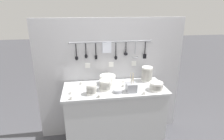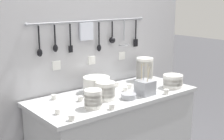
# 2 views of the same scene
# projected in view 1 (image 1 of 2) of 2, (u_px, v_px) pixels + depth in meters

# --- Properties ---
(counter) EXTENTS (1.37, 0.60, 0.91)m
(counter) POSITION_uv_depth(u_px,v_px,m) (114.00, 117.00, 2.67)
(counter) COLOR #B7BABC
(counter) RESTS_ON ground
(back_wall) EXTENTS (2.17, 0.11, 1.81)m
(back_wall) POSITION_uv_depth(u_px,v_px,m) (111.00, 79.00, 2.83)
(back_wall) COLOR #B2B2B7
(back_wall) RESTS_ON ground
(bowl_stack_back_corner) EXTENTS (0.17, 0.17, 0.11)m
(bowl_stack_back_corner) POSITION_uv_depth(u_px,v_px,m) (156.00, 86.00, 2.43)
(bowl_stack_back_corner) COLOR silver
(bowl_stack_back_corner) RESTS_ON counter
(bowl_stack_tall_left) EXTENTS (0.13, 0.13, 0.13)m
(bowl_stack_tall_left) POSITION_uv_depth(u_px,v_px,m) (92.00, 89.00, 2.31)
(bowl_stack_tall_left) COLOR silver
(bowl_stack_tall_left) RESTS_ON counter
(bowl_stack_short_front) EXTENTS (0.16, 0.16, 0.21)m
(bowl_stack_short_front) POSITION_uv_depth(u_px,v_px,m) (147.00, 74.00, 2.72)
(bowl_stack_short_front) COLOR silver
(bowl_stack_short_front) RESTS_ON counter
(bowl_stack_nested_right) EXTENTS (0.15, 0.15, 0.14)m
(bowl_stack_nested_right) POSITION_uv_depth(u_px,v_px,m) (105.00, 85.00, 2.43)
(bowl_stack_nested_right) COLOR silver
(bowl_stack_nested_right) RESTS_ON counter
(plate_stack) EXTENTS (0.22, 0.22, 0.13)m
(plate_stack) POSITION_uv_depth(u_px,v_px,m) (108.00, 80.00, 2.62)
(plate_stack) COLOR silver
(plate_stack) RESTS_ON counter
(steel_mixing_bowl) EXTENTS (0.12, 0.12, 0.04)m
(steel_mixing_bowl) POSITION_uv_depth(u_px,v_px,m) (118.00, 91.00, 2.37)
(steel_mixing_bowl) COLOR #93969E
(steel_mixing_bowl) RESTS_ON counter
(cutlery_caddy) EXTENTS (0.13, 0.13, 0.25)m
(cutlery_caddy) POSITION_uv_depth(u_px,v_px,m) (131.00, 87.00, 2.38)
(cutlery_caddy) COLOR #93969E
(cutlery_caddy) RESTS_ON counter
(cup_front_left) EXTENTS (0.04, 0.04, 0.04)m
(cup_front_left) POSITION_uv_depth(u_px,v_px,m) (71.00, 98.00, 2.19)
(cup_front_left) COLOR silver
(cup_front_left) RESTS_ON counter
(cup_by_caddy) EXTENTS (0.04, 0.04, 0.04)m
(cup_by_caddy) POSITION_uv_depth(u_px,v_px,m) (129.00, 84.00, 2.59)
(cup_by_caddy) COLOR silver
(cup_by_caddy) RESTS_ON counter
(cup_front_right) EXTENTS (0.04, 0.04, 0.04)m
(cup_front_right) POSITION_uv_depth(u_px,v_px,m) (144.00, 93.00, 2.32)
(cup_front_right) COLOR silver
(cup_front_right) RESTS_ON counter
(cup_beside_plates) EXTENTS (0.04, 0.04, 0.04)m
(cup_beside_plates) POSITION_uv_depth(u_px,v_px,m) (71.00, 92.00, 2.33)
(cup_beside_plates) COLOR silver
(cup_beside_plates) RESTS_ON counter
(cup_mid_row) EXTENTS (0.04, 0.04, 0.04)m
(cup_mid_row) POSITION_uv_depth(u_px,v_px,m) (124.00, 81.00, 2.68)
(cup_mid_row) COLOR silver
(cup_mid_row) RESTS_ON counter
(cup_centre) EXTENTS (0.04, 0.04, 0.04)m
(cup_centre) POSITION_uv_depth(u_px,v_px,m) (92.00, 87.00, 2.49)
(cup_centre) COLOR silver
(cup_centre) RESTS_ON counter
(cup_edge_far) EXTENTS (0.04, 0.04, 0.04)m
(cup_edge_far) POSITION_uv_depth(u_px,v_px,m) (99.00, 96.00, 2.24)
(cup_edge_far) COLOR silver
(cup_edge_far) RESTS_ON counter
(cup_back_right) EXTENTS (0.04, 0.04, 0.04)m
(cup_back_right) POSITION_uv_depth(u_px,v_px,m) (123.00, 85.00, 2.54)
(cup_back_right) COLOR silver
(cup_back_right) RESTS_ON counter
(cup_back_left) EXTENTS (0.04, 0.04, 0.04)m
(cup_back_left) POSITION_uv_depth(u_px,v_px,m) (81.00, 83.00, 2.62)
(cup_back_left) COLOR silver
(cup_back_left) RESTS_ON counter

